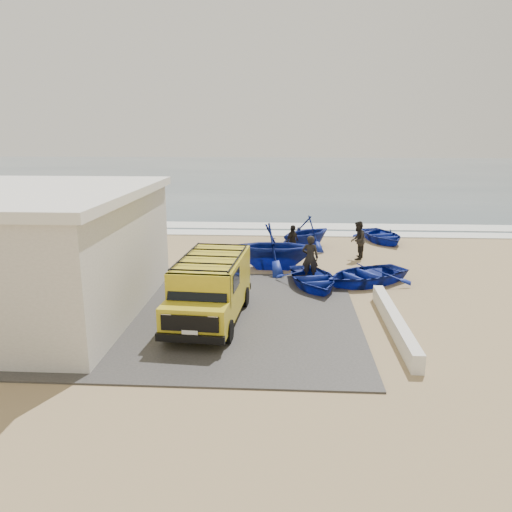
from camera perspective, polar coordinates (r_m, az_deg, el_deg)
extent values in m
plane|color=tan|center=(19.09, -1.31, -4.69)|extent=(160.00, 160.00, 0.00)
cube|color=#403D3A|center=(17.49, -8.43, -6.56)|extent=(12.00, 10.00, 0.05)
cube|color=#385166|center=(74.27, 2.24, 9.42)|extent=(180.00, 88.00, 0.01)
cube|color=white|center=(30.66, 0.51, 2.63)|extent=(180.00, 1.60, 0.06)
cube|color=white|center=(33.11, 0.73, 3.48)|extent=(180.00, 2.20, 0.04)
cube|color=silver|center=(18.82, -25.28, -0.01)|extent=(8.00, 9.00, 4.00)
cube|color=silver|center=(18.46, -25.98, 6.47)|extent=(8.40, 9.40, 0.30)
cube|color=black|center=(18.56, -12.48, 2.74)|extent=(0.08, 0.70, 0.90)
cube|color=silver|center=(16.49, 15.53, -7.32)|extent=(0.35, 6.00, 0.55)
cube|color=gold|center=(16.80, -5.00, -3.06)|extent=(2.25, 4.15, 1.70)
cube|color=gold|center=(14.67, -7.07, -7.33)|extent=(2.02, 1.07, 0.93)
cube|color=black|center=(14.83, -6.70, -3.69)|extent=(1.82, 0.48, 0.74)
cube|color=black|center=(14.20, -7.57, -7.65)|extent=(1.66, 0.21, 0.46)
cube|color=black|center=(14.34, -7.55, -9.33)|extent=(2.00, 0.29, 0.23)
cube|color=black|center=(16.50, -5.10, -0.02)|extent=(2.13, 3.83, 0.06)
cylinder|color=black|center=(15.45, -9.95, -8.15)|extent=(0.28, 0.74, 0.72)
cylinder|color=black|center=(18.32, -6.98, -4.43)|extent=(0.28, 0.74, 0.72)
cylinder|color=black|center=(15.02, -3.19, -8.61)|extent=(0.28, 0.74, 0.72)
cylinder|color=black|center=(17.96, -1.29, -4.71)|extent=(0.28, 0.74, 0.72)
imported|color=navy|center=(20.25, 6.45, -2.57)|extent=(3.32, 4.04, 0.73)
imported|color=navy|center=(21.05, 12.36, -2.09)|extent=(4.68, 4.34, 0.79)
imported|color=navy|center=(22.71, 2.01, 1.13)|extent=(4.00, 3.46, 2.09)
imported|color=navy|center=(26.78, 5.74, 2.71)|extent=(4.39, 4.39, 1.76)
imported|color=navy|center=(29.16, 14.23, 2.28)|extent=(3.49, 4.19, 0.75)
imported|color=black|center=(21.15, 6.21, -0.19)|extent=(0.77, 0.57, 1.91)
imported|color=black|center=(24.91, 11.55, 1.77)|extent=(0.97, 1.10, 1.88)
imported|color=black|center=(24.89, 4.17, 1.71)|extent=(0.88, 1.00, 1.62)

